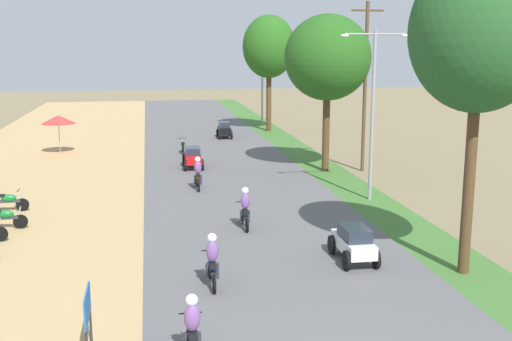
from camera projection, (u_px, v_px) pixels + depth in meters
parked_motorbike_fourth at (4, 217)px, 24.14m from camera, size 1.80×0.54×0.94m
parked_motorbike_fifth at (8, 200)px, 26.68m from camera, size 1.80×0.54×0.94m
street_signboard at (87, 310)px, 14.36m from camera, size 0.06×1.30×1.50m
vendor_umbrella at (58, 120)px, 40.58m from camera, size 2.20×2.20×2.52m
median_tree_nearest at (479, 34)px, 18.19m from camera, size 4.11×4.11×9.76m
median_tree_second at (328, 58)px, 34.18m from camera, size 4.76×4.76×8.69m
median_tree_third at (269, 47)px, 50.37m from camera, size 4.27×4.27×9.40m
streetlamp_near at (373, 104)px, 28.05m from camera, size 3.16×0.20×7.64m
streetlamp_mid at (262, 76)px, 54.70m from camera, size 3.16×0.20×7.40m
utility_pole_near at (365, 85)px, 34.71m from camera, size 1.80×0.20×9.42m
car_sedan_white at (354, 242)px, 20.50m from camera, size 1.10×2.26×1.19m
car_sedan_red at (193, 157)px, 36.07m from camera, size 1.10×2.26×1.19m
car_hatchback_black at (224, 129)px, 47.61m from camera, size 1.04×2.00×1.23m
motorbike_foreground_rider at (192, 330)px, 13.93m from camera, size 0.54×1.80×1.66m
motorbike_ahead_second at (212, 261)px, 18.34m from camera, size 0.54×1.80×1.66m
motorbike_ahead_third at (245, 209)px, 24.16m from camera, size 0.54×1.80×1.66m
motorbike_ahead_fourth at (198, 174)px, 30.67m from camera, size 0.54×1.80×1.66m
motorbike_ahead_fifth at (183, 146)px, 40.91m from camera, size 0.54×1.80×0.94m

